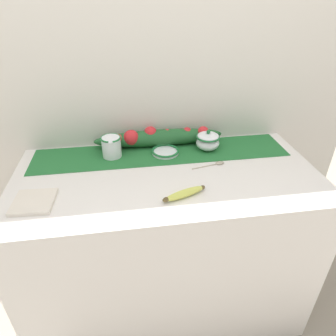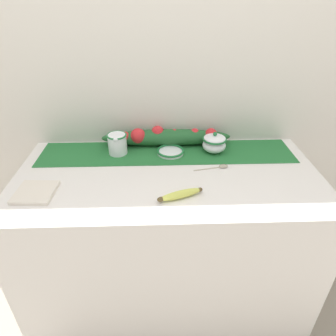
# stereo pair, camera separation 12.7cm
# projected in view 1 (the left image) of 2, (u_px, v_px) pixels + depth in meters

# --- Properties ---
(ground_plane) EXTENTS (12.00, 12.00, 0.00)m
(ground_plane) POSITION_uv_depth(u_px,v_px,m) (167.00, 298.00, 1.78)
(ground_plane) COLOR gray
(countertop) EXTENTS (1.35, 0.66, 0.88)m
(countertop) POSITION_uv_depth(u_px,v_px,m) (167.00, 245.00, 1.55)
(countertop) COLOR silver
(countertop) RESTS_ON ground_plane
(back_wall) EXTENTS (2.15, 0.04, 2.40)m
(back_wall) POSITION_uv_depth(u_px,v_px,m) (156.00, 79.00, 1.44)
(back_wall) COLOR silver
(back_wall) RESTS_ON ground_plane
(table_runner) EXTENTS (1.24, 0.25, 0.00)m
(table_runner) POSITION_uv_depth(u_px,v_px,m) (161.00, 153.00, 1.48)
(table_runner) COLOR #236B33
(table_runner) RESTS_ON countertop
(cream_pitcher) EXTENTS (0.10, 0.11, 0.10)m
(cream_pitcher) POSITION_uv_depth(u_px,v_px,m) (111.00, 146.00, 1.43)
(cream_pitcher) COLOR white
(cream_pitcher) RESTS_ON countertop
(sugar_bowl) EXTENTS (0.12, 0.12, 0.11)m
(sugar_bowl) POSITION_uv_depth(u_px,v_px,m) (208.00, 141.00, 1.49)
(sugar_bowl) COLOR white
(sugar_bowl) RESTS_ON countertop
(small_dish) EXTENTS (0.13, 0.13, 0.02)m
(small_dish) POSITION_uv_depth(u_px,v_px,m) (165.00, 152.00, 1.47)
(small_dish) COLOR white
(small_dish) RESTS_ON countertop
(banana) EXTENTS (0.19, 0.09, 0.03)m
(banana) POSITION_uv_depth(u_px,v_px,m) (184.00, 193.00, 1.17)
(banana) COLOR #CCD156
(banana) RESTS_ON countertop
(spoon) EXTENTS (0.16, 0.05, 0.01)m
(spoon) POSITION_uv_depth(u_px,v_px,m) (218.00, 163.00, 1.39)
(spoon) COLOR #A89E89
(spoon) RESTS_ON countertop
(napkin_stack) EXTENTS (0.16, 0.16, 0.01)m
(napkin_stack) POSITION_uv_depth(u_px,v_px,m) (34.00, 202.00, 1.14)
(napkin_stack) COLOR silver
(napkin_stack) RESTS_ON countertop
(poinsettia_garland) EXTENTS (0.66, 0.10, 0.10)m
(poinsettia_garland) POSITION_uv_depth(u_px,v_px,m) (158.00, 137.00, 1.53)
(poinsettia_garland) COLOR #235B2D
(poinsettia_garland) RESTS_ON countertop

